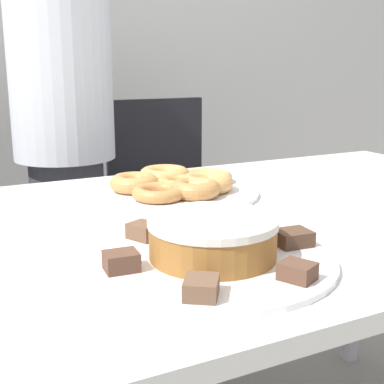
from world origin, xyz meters
name	(u,v)px	position (x,y,z in m)	size (l,w,h in m)	color
wall_back	(24,2)	(0.00, 1.57, 1.30)	(8.00, 0.05, 2.60)	beige
table	(187,257)	(0.00, 0.00, 0.68)	(1.84, 0.93, 0.75)	silver
person_standing	(65,143)	(-0.04, 0.83, 0.80)	(0.32, 0.32, 1.51)	#383842
office_chair_right	(172,227)	(0.36, 0.87, 0.44)	(0.44, 0.44, 0.92)	black
plate_cake	(212,260)	(-0.07, -0.22, 0.76)	(0.38, 0.38, 0.01)	white
plate_donuts	(178,193)	(0.07, 0.19, 0.76)	(0.37, 0.37, 0.01)	white
frosted_cake	(213,237)	(-0.07, -0.22, 0.80)	(0.20, 0.20, 0.06)	#9E662D
lamington_0	(297,271)	(-0.01, -0.35, 0.78)	(0.05, 0.06, 0.02)	brown
lamington_1	(293,238)	(0.08, -0.24, 0.78)	(0.06, 0.05, 0.03)	#513828
lamington_2	(221,222)	(0.01, -0.11, 0.78)	(0.07, 0.07, 0.03)	brown
lamington_3	(144,231)	(-0.13, -0.09, 0.78)	(0.06, 0.06, 0.03)	brown
lamington_4	(121,261)	(-0.21, -0.21, 0.78)	(0.05, 0.04, 0.03)	brown
lamington_5	(201,288)	(-0.15, -0.34, 0.78)	(0.06, 0.07, 0.02)	brown
donut_0	(178,184)	(0.07, 0.19, 0.78)	(0.10, 0.10, 0.03)	#D18E4C
donut_1	(165,175)	(0.07, 0.28, 0.78)	(0.13, 0.13, 0.04)	tan
donut_2	(134,183)	(-0.02, 0.24, 0.78)	(0.11, 0.11, 0.04)	#D18E4C
donut_3	(157,193)	(0.00, 0.14, 0.78)	(0.12, 0.12, 0.03)	#C68447
donut_4	(196,189)	(0.08, 0.12, 0.78)	(0.11, 0.11, 0.04)	#C68447
donut_5	(207,183)	(0.13, 0.16, 0.78)	(0.12, 0.12, 0.04)	tan
donut_6	(207,177)	(0.17, 0.24, 0.78)	(0.12, 0.12, 0.03)	#E5AD66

